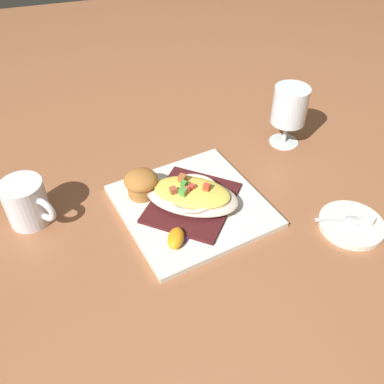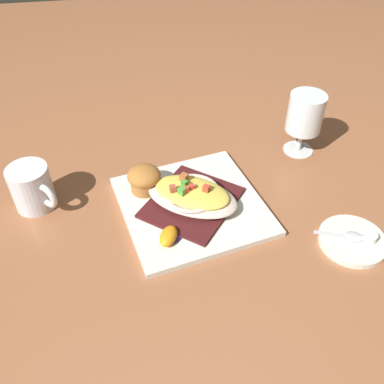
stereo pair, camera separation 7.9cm
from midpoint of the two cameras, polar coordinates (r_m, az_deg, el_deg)
name	(u,v)px [view 1 (the left image)]	position (r m, az deg, el deg)	size (l,w,h in m)	color
ground_plane	(192,208)	(0.82, -2.76, -2.32)	(2.60, 2.60, 0.00)	#985C3B
square_plate	(192,206)	(0.81, -2.77, -2.01)	(0.26, 0.26, 0.01)	white
folded_napkin	(192,202)	(0.81, -2.80, -1.54)	(0.15, 0.17, 0.01)	#451617
gratin_dish	(192,195)	(0.79, -2.85, -0.48)	(0.19, 0.21, 0.05)	beige
muffin	(141,183)	(0.82, -9.67, 1.10)	(0.07, 0.07, 0.05)	#A76932
orange_garnish	(177,238)	(0.74, -5.19, -6.36)	(0.07, 0.06, 0.02)	#582B66
coffee_mug	(28,204)	(0.84, -24.04, -1.68)	(0.09, 0.09, 0.09)	white
stemmed_glass	(289,109)	(0.95, 10.82, 11.01)	(0.08, 0.08, 0.14)	white
creamer_saucer	(351,225)	(0.82, 18.34, -4.36)	(0.12, 0.12, 0.01)	white
spoon	(350,221)	(0.81, 18.18, -3.87)	(0.04, 0.09, 0.01)	silver
creamer_cup_0	(368,220)	(0.82, 20.35, -3.69)	(0.02, 0.02, 0.02)	white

